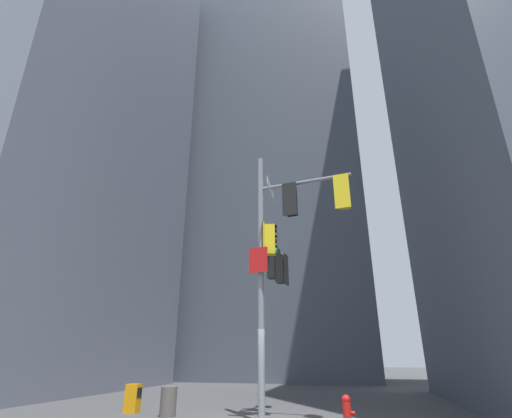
% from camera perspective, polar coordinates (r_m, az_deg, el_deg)
% --- Properties ---
extents(building_tower_left, '(16.17, 16.17, 37.05)m').
position_cam_1_polar(building_tower_left, '(31.91, -29.92, 13.66)').
color(building_tower_left, slate).
rests_on(building_tower_left, ground).
extents(building_mid_block, '(15.80, 15.80, 48.11)m').
position_cam_1_polar(building_mid_block, '(42.26, 3.40, 10.62)').
color(building_mid_block, '#4C5460').
rests_on(building_mid_block, ground).
extents(signal_pole_assembly, '(3.43, 3.15, 8.31)m').
position_cam_1_polar(signal_pole_assembly, '(12.64, 3.81, -5.86)').
color(signal_pole_assembly, gray).
rests_on(signal_pole_assembly, ground).
extents(fire_hydrant, '(0.33, 0.23, 0.77)m').
position_cam_1_polar(fire_hydrant, '(11.76, 13.55, -27.32)').
color(fire_hydrant, red).
rests_on(fire_hydrant, ground).
extents(newspaper_box, '(0.45, 0.36, 0.87)m').
position_cam_1_polar(newspaper_box, '(14.63, -18.06, -25.49)').
color(newspaper_box, orange).
rests_on(newspaper_box, ground).
extents(trash_bin, '(0.50, 0.50, 0.85)m').
position_cam_1_polar(trash_bin, '(13.51, -13.07, -26.41)').
color(trash_bin, '#59514C').
rests_on(trash_bin, ground).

